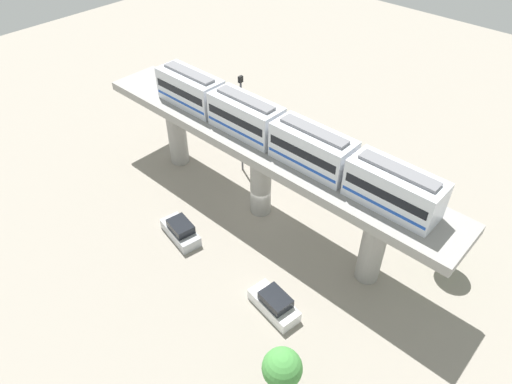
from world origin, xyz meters
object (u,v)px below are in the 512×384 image
Objects in this scene: tree_mid_lot at (282,368)px; signal_post at (242,122)px; train at (277,132)px; parked_car_white at (274,304)px; parked_car_silver at (181,231)px; tree_near_viaduct at (451,236)px.

tree_mid_lot is 0.42× the size of signal_post.
train is 6.21× the size of parked_car_white.
signal_post reaches higher than parked_car_silver.
tree_near_viaduct is at bearing 158.41° from parked_car_white.
parked_car_white is at bearing -30.27° from tree_near_viaduct.
tree_near_viaduct reaches higher than parked_car_white.
signal_post is at bearing -114.84° from train.
train is 6.15× the size of parked_car_silver.
tree_near_viaduct is (-12.54, 7.32, 2.96)m from parked_car_white.
train reaches higher than signal_post.
parked_car_silver is 1.01× the size of parked_car_white.
parked_car_silver is at bearing -31.68° from train.
tree_mid_lot is (17.16, -2.76, -0.54)m from tree_near_viaduct.
parked_car_silver and parked_car_white have the same top height.
parked_car_white is 6.93m from tree_mid_lot.
parked_car_white is at bearing 51.67° from signal_post.
signal_post is at bearing -154.62° from parked_car_silver.
parked_car_silver is at bearing -82.55° from parked_car_white.
train is 6.14× the size of tree_mid_lot.
tree_mid_lot reaches higher than parked_car_silver.
train is at bearing -130.48° from parked_car_white.
parked_car_silver is 16.58m from tree_mid_lot.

